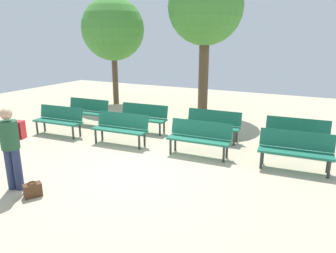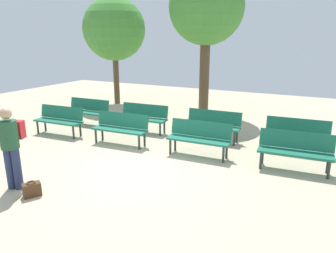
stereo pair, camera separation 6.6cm
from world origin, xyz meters
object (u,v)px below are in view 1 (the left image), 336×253
at_px(tree_0, 113,29).
at_px(handbag, 33,190).
at_px(bench_r1_c0, 87,110).
at_px(visitor_with_backpack, 12,144).
at_px(bench_r0_c3, 295,149).
at_px(bench_r1_c3, 297,133).
at_px(bench_r0_c1, 121,127).
at_px(bench_r1_c1, 143,116).
at_px(bench_r1_c2, 213,123).
at_px(bench_r0_c2, 200,136).
at_px(tree_1, 205,8).
at_px(bench_r0_c0, 59,119).

bearing_deg(tree_0, handbag, -64.60).
distance_m(bench_r1_c0, visitor_with_backpack, 4.89).
xyz_separation_m(bench_r0_c3, bench_r1_c3, (-0.08, 1.31, 0.00)).
distance_m(bench_r0_c1, visitor_with_backpack, 3.25).
relative_size(bench_r1_c1, tree_0, 0.35).
xyz_separation_m(bench_r0_c1, bench_r0_c3, (4.58, 0.26, 0.00)).
relative_size(tree_0, visitor_with_backpack, 2.82).
xyz_separation_m(bench_r0_c1, bench_r1_c3, (4.49, 1.56, 0.00)).
relative_size(bench_r1_c3, visitor_with_backpack, 0.99).
bearing_deg(handbag, bench_r1_c2, 68.06).
bearing_deg(bench_r0_c2, handbag, -122.95).
distance_m(bench_r1_c3, tree_1, 5.99).
height_order(bench_r1_c0, visitor_with_backpack, visitor_with_backpack).
height_order(bench_r1_c3, visitor_with_backpack, visitor_with_backpack).
relative_size(bench_r1_c2, handbag, 4.40).
bearing_deg(bench_r1_c2, bench_r0_c1, -147.99).
bearing_deg(bench_r0_c2, bench_r1_c0, 163.99).
bearing_deg(tree_0, bench_r1_c0, -70.00).
bearing_deg(bench_r1_c3, bench_r0_c1, -164.39).
xyz_separation_m(bench_r0_c0, bench_r0_c2, (4.54, 0.25, 0.00)).
distance_m(bench_r0_c3, bench_r1_c2, 2.67).
xyz_separation_m(bench_r0_c1, visitor_with_backpack, (-0.30, -3.21, 0.43)).
height_order(bench_r0_c0, bench_r0_c1, same).
height_order(bench_r0_c1, handbag, bench_r0_c1).
bearing_deg(bench_r0_c1, bench_r1_c3, 15.42).
relative_size(bench_r0_c0, bench_r0_c2, 1.00).
distance_m(bench_r0_c1, tree_0, 6.52).
distance_m(bench_r0_c2, bench_r1_c1, 2.67).
relative_size(bench_r1_c0, tree_1, 0.30).
bearing_deg(bench_r1_c3, bench_r0_c3, -89.92).
xyz_separation_m(bench_r1_c2, bench_r1_c3, (2.28, 0.08, 0.00)).
height_order(bench_r1_c0, bench_r1_c1, same).
xyz_separation_m(bench_r0_c2, bench_r1_c0, (-4.59, 1.10, 0.00)).
distance_m(bench_r1_c1, bench_r1_c2, 2.30).
height_order(bench_r0_c1, bench_r1_c3, same).
bearing_deg(bench_r1_c3, bench_r0_c0, -169.67).
bearing_deg(bench_r1_c2, bench_r0_c0, -162.25).
height_order(bench_r1_c0, bench_r1_c3, same).
xyz_separation_m(bench_r1_c1, handbag, (0.35, -4.67, -0.37)).
distance_m(bench_r0_c2, bench_r1_c3, 2.60).
bearing_deg(bench_r1_c2, handbag, -113.86).
distance_m(bench_r1_c2, visitor_with_backpack, 5.34).
xyz_separation_m(bench_r0_c0, bench_r0_c3, (6.81, 0.36, 0.00)).
height_order(tree_0, handbag, tree_0).
height_order(bench_r0_c2, bench_r1_c3, same).
relative_size(bench_r0_c1, bench_r0_c3, 1.00).
height_order(bench_r1_c1, bench_r1_c2, same).
xyz_separation_m(bench_r0_c0, tree_1, (2.95, 4.76, 3.47)).
distance_m(bench_r1_c0, handbag, 5.24).
xyz_separation_m(bench_r0_c3, bench_r1_c2, (-2.37, 1.23, 0.00)).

